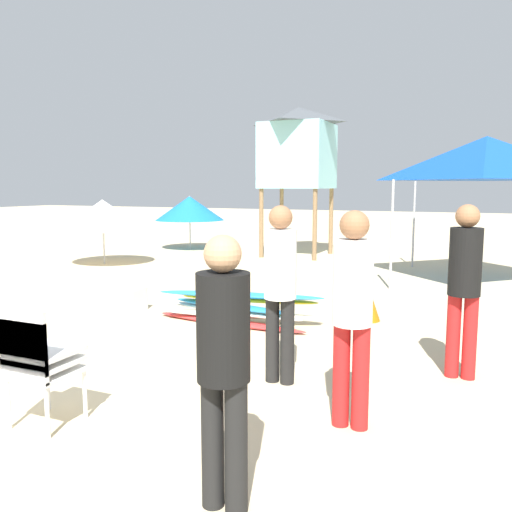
% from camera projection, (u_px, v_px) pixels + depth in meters
% --- Properties ---
extents(ground, '(80.00, 80.00, 0.00)m').
position_uv_depth(ground, '(28.00, 380.00, 5.40)').
color(ground, beige).
extents(stacked_plastic_chairs, '(0.48, 0.48, 1.02)m').
position_uv_depth(stacked_plastic_chairs, '(36.00, 357.00, 4.26)').
color(stacked_plastic_chairs, white).
rests_on(stacked_plastic_chairs, ground).
extents(surfboard_pile, '(2.56, 0.93, 0.48)m').
position_uv_depth(surfboard_pile, '(237.00, 308.00, 7.58)').
color(surfboard_pile, red).
rests_on(surfboard_pile, ground).
extents(lifeguard_near_left, '(0.32, 0.32, 1.69)m').
position_uv_depth(lifeguard_near_left, '(224.00, 355.00, 3.13)').
color(lifeguard_near_left, black).
rests_on(lifeguard_near_left, ground).
extents(lifeguard_near_center, '(0.32, 0.32, 1.79)m').
position_uv_depth(lifeguard_near_center, '(280.00, 282.00, 5.22)').
color(lifeguard_near_center, black).
rests_on(lifeguard_near_center, ground).
extents(lifeguard_near_right, '(0.32, 0.32, 1.78)m').
position_uv_depth(lifeguard_near_right, '(353.00, 304.00, 4.22)').
color(lifeguard_near_right, red).
rests_on(lifeguard_near_right, ground).
extents(lifeguard_far_right, '(0.32, 0.32, 1.79)m').
position_uv_depth(lifeguard_far_right, '(464.00, 279.00, 5.35)').
color(lifeguard_far_right, red).
rests_on(lifeguard_far_right, ground).
extents(popup_canopy, '(3.18, 3.18, 2.99)m').
position_uv_depth(popup_canopy, '(486.00, 158.00, 10.70)').
color(popup_canopy, '#B2B2B7').
rests_on(popup_canopy, ground).
extents(lifeguard_tower, '(1.98, 1.98, 4.18)m').
position_uv_depth(lifeguard_tower, '(298.00, 148.00, 14.85)').
color(lifeguard_tower, olive).
rests_on(lifeguard_tower, ground).
extents(beach_umbrella_left, '(2.16, 2.16, 1.65)m').
position_uv_depth(beach_umbrella_left, '(103.00, 215.00, 13.40)').
color(beach_umbrella_left, beige).
rests_on(beach_umbrella_left, ground).
extents(beach_umbrella_far, '(2.18, 2.18, 1.68)m').
position_uv_depth(beach_umbrella_far, '(190.00, 208.00, 16.71)').
color(beach_umbrella_far, beige).
rests_on(beach_umbrella_far, ground).
extents(traffic_cone_near, '(0.38, 0.38, 0.54)m').
position_uv_depth(traffic_cone_near, '(368.00, 303.00, 7.79)').
color(traffic_cone_near, orange).
rests_on(traffic_cone_near, ground).
extents(cooler_box, '(0.56, 0.39, 0.37)m').
position_uv_depth(cooler_box, '(126.00, 299.00, 8.46)').
color(cooler_box, white).
rests_on(cooler_box, ground).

